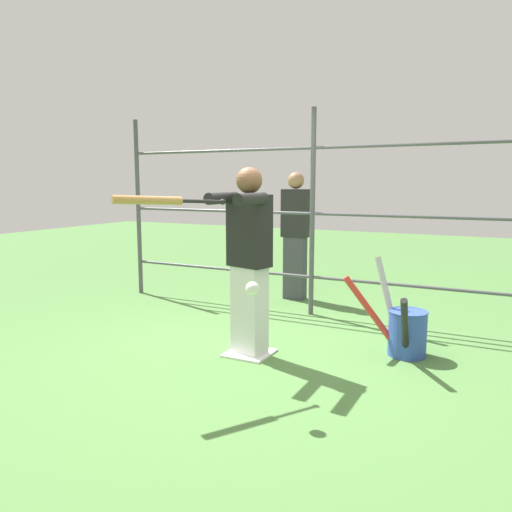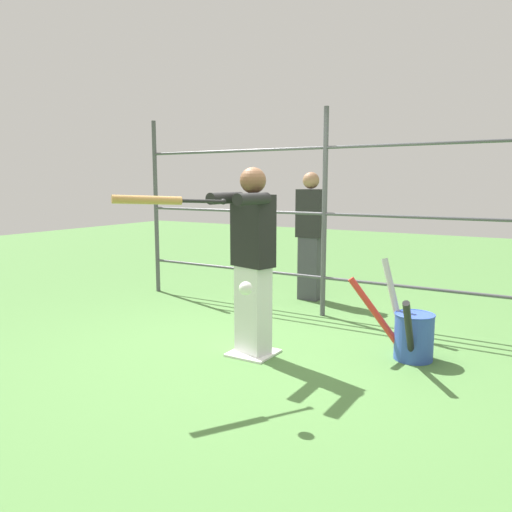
{
  "view_description": "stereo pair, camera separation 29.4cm",
  "coord_description": "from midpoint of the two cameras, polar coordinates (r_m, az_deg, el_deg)",
  "views": [
    {
      "loc": [
        -2.09,
        3.96,
        1.59
      ],
      "look_at": [
        -0.26,
        0.38,
        0.99
      ],
      "focal_mm": 35.0,
      "sensor_mm": 36.0,
      "label": 1
    },
    {
      "loc": [
        -2.35,
        3.82,
        1.59
      ],
      "look_at": [
        -0.26,
        0.38,
        0.99
      ],
      "focal_mm": 35.0,
      "sensor_mm": 36.0,
      "label": 2
    }
  ],
  "objects": [
    {
      "name": "ground_plane",
      "position": [
        4.75,
        1.47,
        -11.14
      ],
      "size": [
        24.0,
        24.0,
        0.0
      ],
      "primitive_type": "plane",
      "color": "#4C7A3D"
    },
    {
      "name": "home_plate",
      "position": [
        4.75,
        1.47,
        -11.02
      ],
      "size": [
        0.4,
        0.4,
        0.02
      ],
      "color": "white",
      "rests_on": "ground"
    },
    {
      "name": "fence_backstop",
      "position": [
        5.93,
        9.24,
        4.77
      ],
      "size": [
        5.31,
        0.06,
        2.45
      ],
      "color": "#4C4C51",
      "rests_on": "ground"
    },
    {
      "name": "batter",
      "position": [
        4.51,
        1.4,
        0.03
      ],
      "size": [
        0.43,
        0.66,
        1.72
      ],
      "color": "silver",
      "rests_on": "ground"
    },
    {
      "name": "baseball_bat_swinging",
      "position": [
        3.9,
        -9.1,
        6.32
      ],
      "size": [
        0.55,
        0.78,
        0.09
      ],
      "color": "black"
    },
    {
      "name": "softball_in_flight",
      "position": [
        3.47,
        1.25,
        -3.74
      ],
      "size": [
        0.1,
        0.1,
        0.1
      ],
      "color": "white"
    },
    {
      "name": "bat_bucket",
      "position": [
        4.79,
        18.99,
        -8.38
      ],
      "size": [
        0.76,
        0.75,
        0.9
      ],
      "color": "#3351B2",
      "rests_on": "ground"
    },
    {
      "name": "bystander_behind_fence",
      "position": [
        6.77,
        7.45,
        2.49
      ],
      "size": [
        0.36,
        0.22,
        1.73
      ],
      "color": "#3F3F47",
      "rests_on": "ground"
    }
  ]
}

